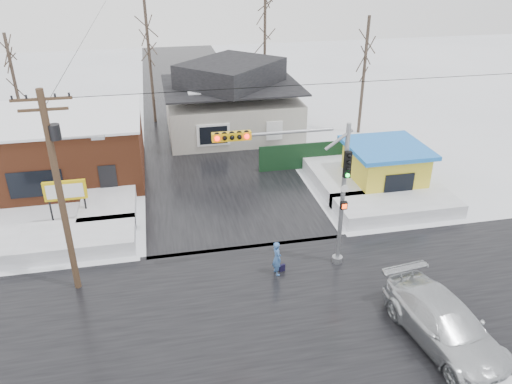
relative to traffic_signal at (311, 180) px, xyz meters
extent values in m
plane|color=white|center=(-2.43, -2.97, -4.54)|extent=(120.00, 120.00, 0.00)
cube|color=black|center=(-2.43, -2.97, -4.53)|extent=(10.00, 120.00, 0.02)
cube|color=black|center=(-2.43, -2.97, -4.53)|extent=(120.00, 10.00, 0.02)
cube|color=white|center=(-11.43, 4.03, -4.14)|extent=(7.00, 3.00, 0.80)
cube|color=white|center=(6.57, 4.03, -4.14)|extent=(7.00, 3.00, 0.80)
cube|color=white|center=(-9.43, 9.03, -4.14)|extent=(3.00, 8.00, 0.80)
cube|color=white|center=(4.57, 9.03, -4.14)|extent=(3.00, 8.00, 0.80)
cylinder|color=gray|center=(1.57, 0.03, -1.04)|extent=(0.20, 0.20, 7.00)
cylinder|color=gray|center=(1.57, 0.03, -4.39)|extent=(0.50, 0.50, 0.30)
cylinder|color=gray|center=(-1.43, 0.03, 2.26)|extent=(4.60, 0.14, 0.14)
cube|color=gold|center=(-3.43, 0.03, 2.26)|extent=(1.60, 0.28, 0.35)
sphere|color=#FF0C0C|center=(-4.03, -0.13, 2.26)|extent=(0.20, 0.20, 0.20)
sphere|color=#FF0C0C|center=(-2.83, -0.13, 2.26)|extent=(0.20, 0.20, 0.20)
cube|color=black|center=(1.57, -0.17, 0.66)|extent=(0.30, 0.22, 1.20)
sphere|color=#0CE533|center=(1.57, -0.31, 0.21)|extent=(0.18, 0.18, 0.18)
cube|color=black|center=(1.57, -0.17, -1.34)|extent=(0.30, 0.20, 0.35)
cylinder|color=#382619|center=(-10.43, 0.53, -0.04)|extent=(0.28, 0.28, 9.00)
cube|color=#382619|center=(-10.43, 0.53, 4.06)|extent=(2.20, 0.10, 0.10)
cube|color=#382619|center=(-10.43, 0.53, 3.66)|extent=(1.80, 0.10, 0.10)
cylinder|color=black|center=(-10.18, 0.53, 2.76)|extent=(0.44, 0.44, 0.60)
cylinder|color=gray|center=(-9.53, 0.53, 2.46)|extent=(1.80, 0.08, 0.08)
cube|color=gray|center=(-8.63, 0.53, 2.41)|extent=(0.50, 0.22, 0.12)
cube|color=brown|center=(-13.43, 13.03, -2.54)|extent=(12.00, 8.00, 4.00)
cube|color=white|center=(-13.43, 13.03, -0.49)|extent=(12.20, 8.20, 0.15)
cube|color=black|center=(-13.43, 9.01, -3.14)|extent=(3.00, 0.08, 1.60)
cube|color=black|center=(-9.43, 9.01, -3.44)|extent=(1.00, 0.08, 2.20)
cylinder|color=black|center=(-12.33, 6.53, -3.64)|extent=(0.10, 0.10, 1.80)
cylinder|color=black|center=(-10.53, 6.53, -3.64)|extent=(0.10, 0.10, 1.80)
cube|color=gold|center=(-11.43, 6.53, -2.54)|extent=(2.20, 0.18, 1.10)
cube|color=white|center=(-11.43, 6.42, -2.54)|extent=(1.90, 0.02, 0.80)
cube|color=#B3ADA1|center=(-0.43, 19.03, -3.04)|extent=(10.00, 8.00, 3.00)
cube|color=black|center=(-0.43, 19.03, -0.64)|extent=(10.40, 8.40, 0.12)
pyramid|color=black|center=(-0.43, 19.03, 0.32)|extent=(9.00, 7.00, 1.80)
cube|color=brown|center=(2.77, 20.03, 0.36)|extent=(0.70, 0.70, 1.40)
cube|color=white|center=(-2.43, 14.98, -3.14)|extent=(2.40, 0.12, 1.60)
cube|color=yellow|center=(7.07, 7.03, -3.24)|extent=(4.00, 4.00, 2.60)
cube|color=blue|center=(7.07, 7.03, -1.79)|extent=(4.60, 4.60, 0.25)
cube|color=black|center=(7.07, 5.00, -3.24)|extent=(1.80, 0.06, 1.20)
cube|color=black|center=(4.07, 11.03, -3.64)|extent=(8.00, 0.12, 1.80)
cylinder|color=#332821|center=(-6.43, 23.03, 0.46)|extent=(0.24, 0.24, 10.00)
cylinder|color=#332821|center=(3.57, 25.03, 1.46)|extent=(0.24, 0.24, 12.00)
cylinder|color=#332821|center=(9.57, 17.03, -0.04)|extent=(0.24, 0.24, 9.00)
cylinder|color=#332821|center=(-16.43, 21.03, -0.54)|extent=(0.24, 0.24, 8.00)
imported|color=#38609E|center=(-1.52, -0.30, -3.69)|extent=(0.51, 0.68, 1.70)
imported|color=silver|center=(3.65, -5.89, -3.68)|extent=(3.15, 6.19, 1.72)
cube|color=black|center=(-1.22, -0.17, -4.36)|extent=(0.30, 0.19, 0.35)
camera|label=1|loc=(-6.32, -18.69, 9.27)|focal=35.00mm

